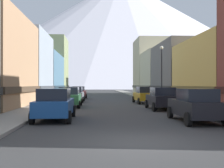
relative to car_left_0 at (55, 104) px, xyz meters
name	(u,v)px	position (x,y,z in m)	size (l,w,h in m)	color
ground_plane	(141,143)	(3.80, -6.36, -0.90)	(400.00, 400.00, 0.00)	#383838
sidewalk_left	(65,97)	(-2.45, 28.64, -0.82)	(2.50, 100.00, 0.15)	gray
sidewalk_right	(143,97)	(10.05, 28.64, -0.82)	(2.50, 100.00, 0.15)	gray
storefront_left_2	(11,68)	(-8.21, 19.57, 3.19)	(9.32, 10.35, 8.48)	#99A5B2
storefront_left_3	(37,76)	(-7.44, 31.92, 2.57)	(7.78, 13.43, 7.21)	slate
storefront_left_4	(48,67)	(-7.44, 43.19, 4.81)	(7.78, 8.96, 11.79)	#8C9966
storefront_right_2	(193,72)	(16.12, 22.81, 2.88)	(9.94, 12.05, 7.85)	#66605B
storefront_right_3	(166,74)	(15.28, 34.68, 2.99)	(8.26, 10.96, 8.07)	beige
storefront_right_4	(156,67)	(15.85, 45.21, 4.92)	(9.40, 9.48, 11.99)	beige
car_left_0	(55,104)	(0.00, 0.00, 0.00)	(2.09, 4.41, 1.78)	#19478C
car_left_1	(69,97)	(0.00, 9.11, 0.00)	(2.07, 4.41, 1.78)	#265933
car_left_2	(75,94)	(0.00, 16.13, 0.00)	(2.10, 4.42, 1.78)	slate
car_left_3	(79,93)	(0.00, 23.46, 0.00)	(2.20, 4.46, 1.78)	#9E1111
car_right_0	(195,105)	(7.60, -1.22, 0.00)	(2.11, 4.42, 1.78)	black
car_right_1	(162,98)	(7.60, 6.26, 0.00)	(2.12, 4.43, 1.78)	black
car_right_2	(145,95)	(7.60, 13.85, 0.00)	(2.17, 4.45, 1.78)	#B28419
potted_plant_0	(184,98)	(10.80, 10.48, -0.15)	(0.69, 0.69, 1.07)	brown
pedestrian_0	(167,95)	(10.05, 14.15, -0.03)	(0.36, 0.36, 1.57)	maroon
streetlamp_right	(162,65)	(9.15, 12.69, 3.09)	(0.36, 0.36, 5.86)	black
mountain_backdrop	(121,33)	(27.46, 253.64, 51.51)	(310.26, 310.26, 104.82)	white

